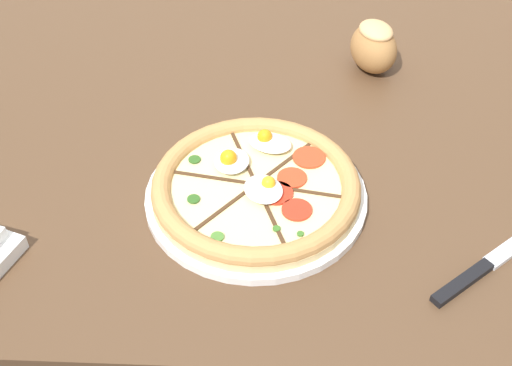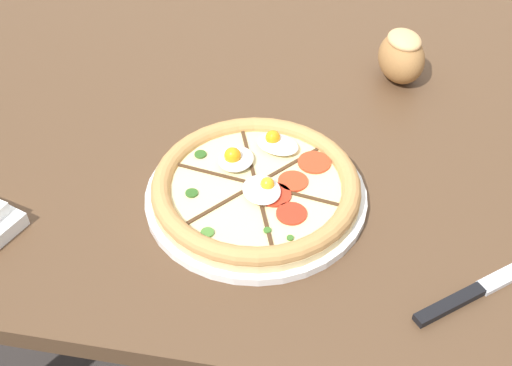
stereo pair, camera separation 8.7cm
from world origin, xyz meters
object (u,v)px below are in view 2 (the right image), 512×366
Objects in this scene: bread_piece_near at (402,56)px; knife_main at (491,284)px; pizza at (256,188)px; dining_table at (262,154)px.

bread_piece_near reaches higher than knife_main.
knife_main is (0.12, -0.44, -0.04)m from bread_piece_near.
bread_piece_near is (0.19, 0.34, 0.03)m from pizza.
dining_table is 12.00× the size of bread_piece_near.
knife_main is (0.33, -0.31, 0.10)m from dining_table.
knife_main is (0.31, -0.10, -0.02)m from pizza.
pizza is (0.03, -0.21, 0.12)m from dining_table.
knife_main reaches higher than dining_table.
pizza is at bearing 122.89° from knife_main.
dining_table is 0.29m from bread_piece_near.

